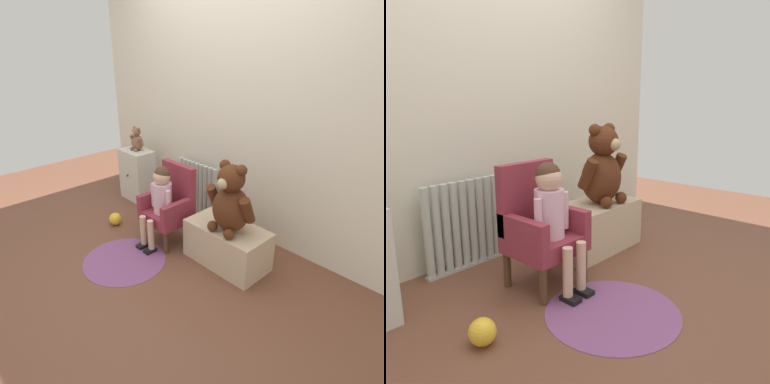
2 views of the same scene
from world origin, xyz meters
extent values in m
plane|color=brown|center=(0.00, 0.00, 0.00)|extent=(6.00, 6.00, 0.00)
cube|color=beige|center=(0.00, 1.08, 1.20)|extent=(3.80, 0.05, 2.40)
cylinder|color=#B7C0B6|center=(-0.55, 0.95, 0.30)|extent=(0.05, 0.05, 0.56)
cylinder|color=#B7C0B6|center=(-0.49, 0.95, 0.30)|extent=(0.05, 0.05, 0.56)
cylinder|color=#B7C0B6|center=(-0.43, 0.95, 0.30)|extent=(0.05, 0.05, 0.56)
cylinder|color=#B7C0B6|center=(-0.37, 0.95, 0.30)|extent=(0.05, 0.05, 0.56)
cylinder|color=#B7C0B6|center=(-0.30, 0.95, 0.30)|extent=(0.05, 0.05, 0.56)
cylinder|color=#B7C0B6|center=(-0.24, 0.95, 0.30)|extent=(0.05, 0.05, 0.56)
cylinder|color=#B7C0B6|center=(-0.18, 0.95, 0.30)|extent=(0.05, 0.05, 0.56)
cylinder|color=#B7C0B6|center=(-0.12, 0.95, 0.30)|extent=(0.05, 0.05, 0.56)
cylinder|color=#B7C0B6|center=(-0.06, 0.95, 0.30)|extent=(0.05, 0.05, 0.56)
cube|color=#B7C0B6|center=(-0.30, 0.95, 0.01)|extent=(0.56, 0.05, 0.02)
cube|color=beige|center=(-1.07, 0.73, 0.30)|extent=(0.39, 0.25, 0.59)
sphere|color=#4C3823|center=(-1.07, 0.59, 0.33)|extent=(0.02, 0.02, 0.02)
cube|color=maroon|center=(-0.12, 0.38, 0.26)|extent=(0.40, 0.37, 0.10)
cube|color=maroon|center=(-0.12, 0.54, 0.52)|extent=(0.40, 0.06, 0.41)
cube|color=maroon|center=(-0.29, 0.38, 0.38)|extent=(0.06, 0.37, 0.14)
cube|color=maroon|center=(0.04, 0.38, 0.38)|extent=(0.06, 0.37, 0.14)
cylinder|color=#4C331E|center=(-0.29, 0.23, 0.11)|extent=(0.04, 0.04, 0.21)
cylinder|color=#4C331E|center=(0.04, 0.23, 0.11)|extent=(0.04, 0.04, 0.21)
cylinder|color=#4C331E|center=(-0.29, 0.54, 0.11)|extent=(0.04, 0.04, 0.21)
cylinder|color=#4C331E|center=(0.04, 0.54, 0.11)|extent=(0.04, 0.04, 0.21)
cylinder|color=beige|center=(-0.12, 0.34, 0.45)|extent=(0.17, 0.17, 0.28)
sphere|color=#D8AD8E|center=(-0.12, 0.34, 0.66)|extent=(0.15, 0.15, 0.15)
sphere|color=#472D1E|center=(-0.12, 0.35, 0.67)|extent=(0.14, 0.14, 0.14)
cylinder|color=#D8AD8E|center=(-0.18, 0.15, 0.17)|extent=(0.06, 0.06, 0.28)
cube|color=black|center=(-0.18, 0.13, 0.01)|extent=(0.07, 0.11, 0.03)
cylinder|color=#D8AD8E|center=(-0.07, 0.15, 0.17)|extent=(0.06, 0.06, 0.28)
cube|color=black|center=(-0.07, 0.13, 0.01)|extent=(0.07, 0.11, 0.03)
cylinder|color=beige|center=(-0.23, 0.32, 0.45)|extent=(0.04, 0.04, 0.22)
cylinder|color=beige|center=(-0.02, 0.32, 0.45)|extent=(0.04, 0.04, 0.22)
cube|color=tan|center=(0.50, 0.52, 0.17)|extent=(0.69, 0.37, 0.35)
ellipsoid|color=#4E2713|center=(0.54, 0.49, 0.53)|extent=(0.31, 0.27, 0.37)
sphere|color=#4E2713|center=(0.54, 0.48, 0.80)|extent=(0.21, 0.21, 0.21)
sphere|color=tan|center=(0.54, 0.38, 0.78)|extent=(0.09, 0.09, 0.09)
sphere|color=#4E2713|center=(0.46, 0.49, 0.88)|extent=(0.09, 0.09, 0.09)
sphere|color=#4E2713|center=(0.62, 0.49, 0.88)|extent=(0.09, 0.09, 0.09)
cylinder|color=#4E2713|center=(0.37, 0.48, 0.59)|extent=(0.08, 0.16, 0.23)
cylinder|color=#4E2713|center=(0.71, 0.48, 0.59)|extent=(0.08, 0.16, 0.23)
sphere|color=#4E2713|center=(0.46, 0.38, 0.39)|extent=(0.09, 0.09, 0.09)
sphere|color=#4E2713|center=(0.63, 0.38, 0.39)|extent=(0.09, 0.09, 0.09)
ellipsoid|color=brown|center=(-1.07, 0.76, 0.68)|extent=(0.14, 0.12, 0.17)
sphere|color=brown|center=(-1.07, 0.75, 0.80)|extent=(0.10, 0.10, 0.10)
sphere|color=tan|center=(-1.07, 0.71, 0.79)|extent=(0.04, 0.04, 0.04)
sphere|color=brown|center=(-1.11, 0.76, 0.84)|extent=(0.04, 0.04, 0.04)
sphere|color=brown|center=(-1.04, 0.76, 0.84)|extent=(0.04, 0.04, 0.04)
cylinder|color=brown|center=(-1.15, 0.75, 0.70)|extent=(0.04, 0.07, 0.10)
cylinder|color=brown|center=(-0.99, 0.75, 0.70)|extent=(0.04, 0.07, 0.10)
sphere|color=brown|center=(-1.11, 0.71, 0.61)|extent=(0.04, 0.04, 0.04)
sphere|color=brown|center=(-1.03, 0.71, 0.61)|extent=(0.04, 0.04, 0.04)
cylinder|color=#7D4776|center=(-0.12, -0.11, 0.00)|extent=(0.71, 0.71, 0.01)
sphere|color=gold|center=(-0.71, 0.18, 0.06)|extent=(0.13, 0.13, 0.13)
camera|label=1|loc=(2.05, -1.37, 1.76)|focal=32.00mm
camera|label=2|loc=(-1.54, -1.12, 1.07)|focal=35.00mm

